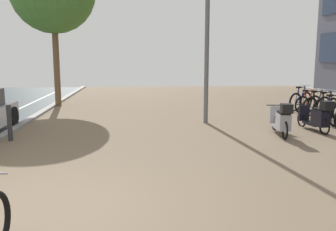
{
  "coord_description": "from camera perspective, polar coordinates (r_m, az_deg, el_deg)",
  "views": [
    {
      "loc": [
        1.31,
        -4.94,
        2.25
      ],
      "look_at": [
        1.79,
        1.61,
        1.14
      ],
      "focal_mm": 40.18,
      "sensor_mm": 36.0,
      "label": 1
    }
  ],
  "objects": [
    {
      "name": "ground",
      "position": [
        5.44,
        -2.64,
        -15.13
      ],
      "size": [
        21.0,
        40.0,
        0.13
      ],
      "color": "#212C31"
    },
    {
      "name": "bicycle_rack_06",
      "position": [
        13.38,
        23.73,
        0.57
      ],
      "size": [
        1.32,
        0.58,
        0.99
      ],
      "color": "black",
      "rests_on": "ground"
    },
    {
      "name": "bicycle_rack_07",
      "position": [
        13.99,
        22.83,
        1.03
      ],
      "size": [
        1.31,
        0.72,
        1.01
      ],
      "color": "black",
      "rests_on": "ground"
    },
    {
      "name": "bicycle_rack_08",
      "position": [
        14.56,
        21.66,
        1.37
      ],
      "size": [
        1.3,
        0.53,
        0.98
      ],
      "color": "black",
      "rests_on": "ground"
    },
    {
      "name": "bicycle_rack_09",
      "position": [
        15.13,
        20.5,
        1.66
      ],
      "size": [
        1.22,
        0.51,
        0.94
      ],
      "color": "black",
      "rests_on": "ground"
    },
    {
      "name": "bicycle_rack_10",
      "position": [
        15.71,
        19.49,
        2.09
      ],
      "size": [
        1.25,
        0.78,
        1.02
      ],
      "color": "black",
      "rests_on": "ground"
    },
    {
      "name": "scooter_near",
      "position": [
        11.54,
        21.73,
        -0.19
      ],
      "size": [
        0.56,
        1.65,
        0.96
      ],
      "color": "black",
      "rests_on": "ground"
    },
    {
      "name": "scooter_mid",
      "position": [
        10.65,
        16.86,
        -0.67
      ],
      "size": [
        0.56,
        1.7,
        0.96
      ],
      "color": "black",
      "rests_on": "ground"
    },
    {
      "name": "lamp_post",
      "position": [
        12.09,
        6.0,
        15.44
      ],
      "size": [
        0.2,
        0.52,
        6.34
      ],
      "color": "slate",
      "rests_on": "ground"
    },
    {
      "name": "bollard_far",
      "position": [
        10.42,
        -22.91,
        -1.06
      ],
      "size": [
        0.12,
        0.12,
        0.93
      ],
      "color": "#38383D",
      "rests_on": "ground"
    }
  ]
}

